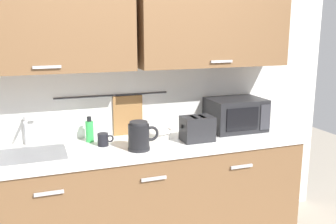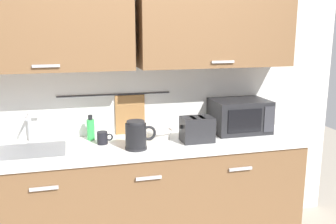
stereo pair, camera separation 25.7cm
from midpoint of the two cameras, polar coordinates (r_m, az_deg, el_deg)
counter_unit at (r=3.02m, az=-1.82°, el=-12.80°), size 2.53×0.64×0.90m
back_wall_assembly at (r=2.97m, az=-2.78°, el=8.16°), size 3.70×0.41×2.50m
sink_faucet at (r=2.98m, az=-17.94°, el=-1.75°), size 0.09×0.17×0.22m
microwave at (r=3.22m, az=13.03°, el=-0.59°), size 0.46×0.35×0.27m
electric_kettle at (r=2.69m, az=-2.06°, el=-3.58°), size 0.23×0.16×0.21m
dish_soap_bottle at (r=2.95m, az=-9.18°, el=-2.56°), size 0.06×0.06×0.20m
mug_near_sink at (r=2.84m, az=-7.30°, el=-3.92°), size 0.12×0.08×0.09m
mixing_bowl at (r=2.94m, az=1.05°, el=-3.30°), size 0.21×0.21×0.08m
toaster at (r=2.89m, az=6.96°, el=-2.63°), size 0.26×0.17×0.19m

